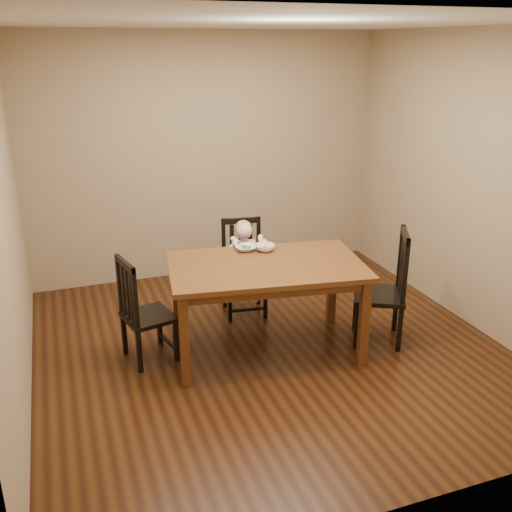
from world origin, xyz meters
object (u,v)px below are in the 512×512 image
object	(u,v)px
dining_table	(266,274)
bowl_veg	(265,248)
bowl_peas	(245,248)
chair_child	(243,269)
chair_right	(385,289)
chair_left	(143,312)
toddler	(244,258)

from	to	relation	value
dining_table	bowl_veg	distance (m)	0.35
bowl_peas	chair_child	bearing A→B (deg)	73.87
chair_child	chair_right	xyz separation A→B (m)	(0.99, -1.00, 0.05)
chair_child	chair_left	world-z (taller)	chair_child
chair_left	toddler	bearing A→B (deg)	104.78
toddler	bowl_veg	xyz separation A→B (m)	(0.05, -0.45, 0.26)
dining_table	bowl_peas	xyz separation A→B (m)	(-0.06, 0.37, 0.12)
chair_left	chair_right	size ratio (longest dim) A/B	0.89
chair_right	bowl_veg	world-z (taller)	chair_right
toddler	bowl_veg	size ratio (longest dim) A/B	2.84
bowl_veg	bowl_peas	bearing A→B (deg)	159.32
chair_child	dining_table	bearing A→B (deg)	93.44
toddler	chair_right	bearing A→B (deg)	144.56
chair_right	toddler	xyz separation A→B (m)	(-1.00, 0.96, 0.08)
dining_table	bowl_peas	world-z (taller)	bowl_peas
toddler	chair_left	bearing A→B (deg)	35.77
bowl_peas	chair_right	bearing A→B (deg)	-26.71
toddler	bowl_peas	world-z (taller)	bowl_peas
dining_table	bowl_peas	size ratio (longest dim) A/B	9.73
chair_left	bowl_peas	size ratio (longest dim) A/B	5.16
dining_table	bowl_veg	size ratio (longest dim) A/B	9.85
bowl_peas	bowl_veg	bearing A→B (deg)	-20.68
chair_child	chair_left	xyz separation A→B (m)	(-1.10, -0.62, -0.01)
dining_table	bowl_veg	xyz separation A→B (m)	(0.11, 0.31, 0.12)
bowl_peas	toddler	bearing A→B (deg)	72.95
chair_child	bowl_peas	xyz separation A→B (m)	(-0.13, -0.44, 0.38)
dining_table	bowl_veg	bearing A→B (deg)	71.06
chair_left	toddler	size ratio (longest dim) A/B	1.84
chair_right	toddler	bearing A→B (deg)	73.98
chair_left	toddler	xyz separation A→B (m)	(1.09, 0.57, 0.14)
chair_child	bowl_peas	bearing A→B (deg)	82.07
bowl_peas	chair_left	bearing A→B (deg)	-169.52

